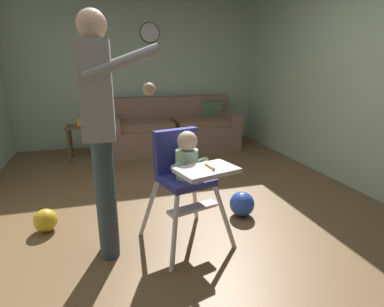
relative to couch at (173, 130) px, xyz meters
name	(u,v)px	position (x,y,z in m)	size (l,w,h in m)	color
ground	(186,225)	(-0.45, -2.49, -0.38)	(5.73, 7.57, 0.10)	brown
wall_far	(139,69)	(-0.45, 0.52, 0.98)	(4.93, 0.06, 2.62)	#B1C4A9
wall_right	(365,72)	(1.65, -2.19, 0.98)	(0.06, 6.57, 2.62)	#B2C5A7
couch	(173,130)	(0.00, 0.00, 0.00)	(2.15, 0.86, 0.86)	#876553
high_chair	(185,167)	(-0.54, -2.83, 0.30)	(0.73, 0.82, 0.93)	white
adult_standing	(101,126)	(-1.13, -2.79, 0.65)	(0.51, 0.51, 1.72)	#3A4A54
toy_ball	(242,204)	(0.09, -2.55, -0.21)	(0.23, 0.23, 0.23)	#284CB7
toy_ball_second	(46,220)	(-1.66, -2.33, -0.23)	(0.20, 0.20, 0.20)	gold
side_table	(81,135)	(-1.44, -0.25, 0.05)	(0.40, 0.40, 0.52)	brown
sippy_cup	(79,123)	(-1.46, -0.25, 0.24)	(0.07, 0.07, 0.10)	gold
wall_clock	(150,33)	(-0.26, 0.48, 1.57)	(0.33, 0.04, 0.33)	white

